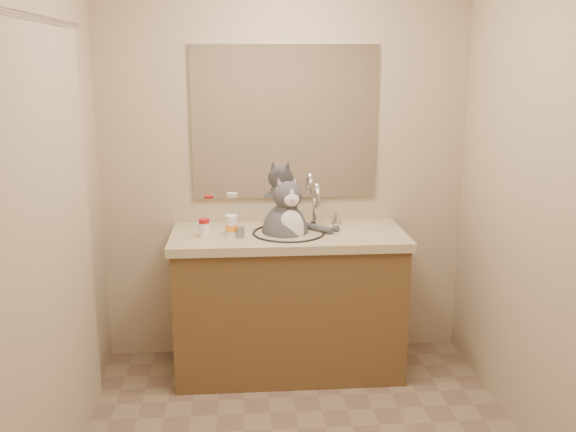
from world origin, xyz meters
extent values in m
cube|color=tan|center=(0.00, 1.25, 1.20)|extent=(2.20, 0.01, 2.40)
cube|color=tan|center=(0.00, -1.25, 1.20)|extent=(2.20, 0.01, 2.40)
cube|color=tan|center=(-1.10, 0.00, 1.20)|extent=(0.01, 2.50, 2.40)
cube|color=tan|center=(1.10, 0.00, 1.20)|extent=(0.01, 2.50, 2.40)
cube|color=brown|center=(0.00, 0.96, 0.40)|extent=(1.30, 0.55, 0.80)
cube|color=#C0B38A|center=(0.00, 0.96, 0.83)|extent=(1.34, 0.59, 0.05)
torus|color=black|center=(0.00, 0.94, 0.85)|extent=(0.42, 0.42, 0.02)
ellipsoid|color=white|center=(0.00, 0.94, 0.78)|extent=(0.40, 0.40, 0.15)
cylinder|color=silver|center=(0.17, 1.11, 0.95)|extent=(0.03, 0.03, 0.18)
torus|color=silver|center=(0.17, 1.05, 1.04)|extent=(0.03, 0.16, 0.16)
cone|color=silver|center=(0.30, 1.11, 0.90)|extent=(0.06, 0.06, 0.08)
cube|color=white|center=(0.00, 1.24, 1.45)|extent=(1.10, 0.02, 0.90)
cube|color=#BDA88F|center=(-1.05, 0.10, 1.00)|extent=(0.01, 1.20, 1.90)
cylinder|color=silver|center=(-1.05, 0.10, 1.97)|extent=(0.02, 1.30, 0.02)
ellipsoid|color=#4B4B50|center=(-0.02, 0.98, 0.83)|extent=(0.34, 0.36, 0.36)
ellipsoid|color=white|center=(0.01, 0.89, 0.89)|extent=(0.16, 0.12, 0.23)
ellipsoid|color=#4B4B50|center=(-0.01, 0.94, 1.07)|extent=(0.20, 0.18, 0.16)
ellipsoid|color=white|center=(0.01, 0.88, 1.06)|extent=(0.09, 0.06, 0.07)
sphere|color=#D88C8C|center=(0.02, 0.86, 1.06)|extent=(0.02, 0.02, 0.02)
cone|color=#4B4B50|center=(-0.05, 0.94, 1.15)|extent=(0.08, 0.07, 0.08)
cone|color=#4B4B50|center=(0.03, 0.97, 1.15)|extent=(0.08, 0.07, 0.08)
cylinder|color=#4B4B50|center=(0.16, 0.99, 0.87)|extent=(0.19, 0.21, 0.04)
cylinder|color=white|center=(-0.47, 0.91, 0.89)|extent=(0.07, 0.07, 0.08)
cylinder|color=#B01218|center=(-0.47, 0.91, 0.94)|extent=(0.08, 0.08, 0.02)
cylinder|color=white|center=(-0.32, 0.91, 0.90)|extent=(0.07, 0.07, 0.09)
cylinder|color=orange|center=(-0.32, 0.91, 0.90)|extent=(0.07, 0.07, 0.04)
cylinder|color=white|center=(-0.32, 0.91, 0.96)|extent=(0.07, 0.07, 0.02)
cylinder|color=gray|center=(-0.27, 0.88, 0.88)|extent=(0.05, 0.05, 0.06)
camera|label=1|loc=(-0.28, -2.57, 1.80)|focal=40.00mm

